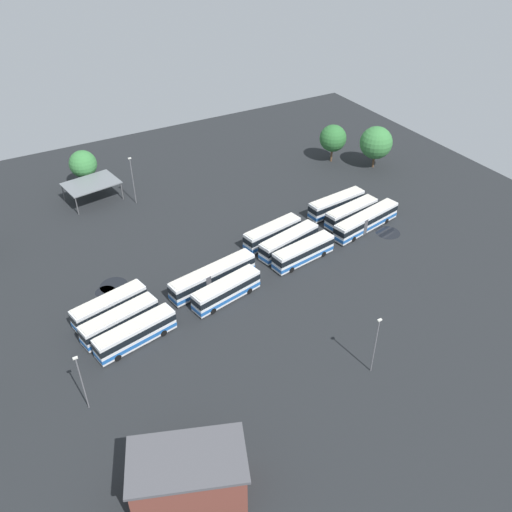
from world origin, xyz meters
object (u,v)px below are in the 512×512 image
(lamp_post_far_corner, at_px, (133,179))
(lamp_post_mid_lot, at_px, (82,381))
(bus_row2_slot0, at_px, (303,252))
(bus_row0_slot2, at_px, (110,307))
(bus_row2_slot2, at_px, (272,233))
(bus_row3_slot0, at_px, (366,221))
(tree_west_edge, at_px, (376,143))
(bus_row0_slot1, at_px, (120,321))
(bus_row2_slot1, at_px, (289,242))
(bus_row0_slot0, at_px, (136,333))
(depot_building, at_px, (189,477))
(bus_row1_slot0, at_px, (226,290))
(bus_row1_slot1, at_px, (213,277))
(tree_east_edge, at_px, (333,138))
(tree_north_edge, at_px, (83,164))
(bus_row3_slot1, at_px, (351,213))
(maintenance_shelter, at_px, (91,184))
(bus_row3_slot2, at_px, (337,204))
(lamp_post_near_entrance, at_px, (375,344))

(lamp_post_far_corner, relative_size, lamp_post_mid_lot, 1.12)
(bus_row2_slot0, distance_m, lamp_post_far_corner, 36.63)
(bus_row0_slot2, relative_size, bus_row2_slot2, 1.00)
(bus_row2_slot0, height_order, bus_row3_slot0, same)
(lamp_post_mid_lot, height_order, tree_west_edge, tree_west_edge)
(bus_row0_slot1, relative_size, bus_row2_slot1, 0.96)
(bus_row0_slot0, xyz_separation_m, depot_building, (-2.55, -23.87, 1.44))
(bus_row1_slot0, relative_size, bus_row2_slot0, 0.99)
(bus_row1_slot0, distance_m, bus_row3_slot0, 30.88)
(bus_row0_slot1, bearing_deg, bus_row0_slot2, 95.01)
(bus_row1_slot1, relative_size, tree_east_edge, 1.79)
(tree_north_edge, bearing_deg, bus_row3_slot1, -44.16)
(bus_row0_slot0, xyz_separation_m, lamp_post_mid_lot, (-8.69, -7.51, 2.88))
(bus_row2_slot1, relative_size, maintenance_shelter, 1.10)
(bus_row0_slot2, height_order, bus_row1_slot0, same)
(depot_building, relative_size, maintenance_shelter, 1.23)
(bus_row3_slot1, height_order, bus_row3_slot2, same)
(bus_row0_slot1, bearing_deg, bus_row3_slot2, 13.89)
(depot_building, bearing_deg, tree_north_edge, 83.06)
(depot_building, distance_m, lamp_post_far_corner, 62.41)
(lamp_post_far_corner, xyz_separation_m, tree_east_edge, (43.96, -3.58, 0.21))
(bus_row1_slot0, bearing_deg, bus_row3_slot2, 23.01)
(tree_west_edge, bearing_deg, bus_row0_slot2, -163.43)
(lamp_post_near_entrance, height_order, tree_east_edge, lamp_post_near_entrance)
(tree_east_edge, bearing_deg, bus_row1_slot0, -143.47)
(bus_row0_slot2, xyz_separation_m, lamp_post_far_corner, (14.02, 29.54, 3.39))
(bus_row3_slot1, bearing_deg, lamp_post_near_entrance, -123.57)
(bus_row2_slot2, height_order, lamp_post_far_corner, lamp_post_far_corner)
(bus_row0_slot0, bearing_deg, maintenance_shelter, 82.07)
(bus_row2_slot1, bearing_deg, tree_west_edge, 28.31)
(bus_row0_slot0, xyz_separation_m, bus_row2_slot0, (30.29, 4.73, -0.00))
(bus_row3_slot1, bearing_deg, bus_row2_slot2, 175.27)
(bus_row2_slot2, relative_size, maintenance_shelter, 1.05)
(bus_row1_slot1, distance_m, tree_east_edge, 50.13)
(lamp_post_mid_lot, bearing_deg, bus_row1_slot0, 22.31)
(bus_row1_slot1, relative_size, bus_row2_slot2, 1.31)
(bus_row0_slot2, distance_m, bus_row1_slot1, 15.91)
(bus_row2_slot1, bearing_deg, tree_north_edge, 120.73)
(bus_row3_slot0, distance_m, bus_row3_slot1, 3.56)
(bus_row3_slot0, relative_size, lamp_post_mid_lot, 1.74)
(bus_row1_slot1, distance_m, lamp_post_mid_lot, 27.02)
(bus_row0_slot0, distance_m, bus_row3_slot1, 46.00)
(bus_row2_slot0, relative_size, lamp_post_near_entrance, 1.32)
(bus_row1_slot1, bearing_deg, bus_row3_slot0, 2.05)
(bus_row1_slot0, xyz_separation_m, bus_row3_slot2, (29.49, 12.52, 0.00))
(bus_row0_slot1, height_order, lamp_post_mid_lot, lamp_post_mid_lot)
(depot_building, bearing_deg, bus_row0_slot2, 87.88)
(bus_row1_slot1, bearing_deg, bus_row0_slot0, -157.13)
(bus_row3_slot0, relative_size, lamp_post_near_entrance, 1.67)
(depot_building, bearing_deg, bus_row1_slot0, 56.24)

